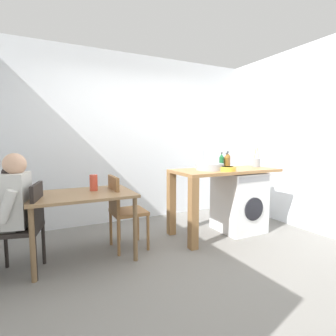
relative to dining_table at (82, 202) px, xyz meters
The scene contains 18 objects.
ground_plane 1.31m from the dining_table, 28.18° to the right, with size 5.46×5.46×0.00m, color slate.
wall_back 1.73m from the dining_table, 50.41° to the left, with size 4.60×0.10×2.70m, color silver.
wall_counter_side 3.28m from the dining_table, ahead, with size 0.10×3.80×2.70m, color silver.
dining_table is the anchor object (origin of this frame).
chair_person_seat 0.58m from the dining_table, 167.97° to the right, with size 0.48×0.48×0.90m.
chair_opposite 0.50m from the dining_table, ahead, with size 0.40×0.40×0.90m.
seated_person 0.71m from the dining_table, behind, with size 0.54×0.54×1.20m.
kitchen_counter 1.73m from the dining_table, ahead, with size 1.50×0.68×0.92m.
washing_machine 2.21m from the dining_table, ahead, with size 0.60×0.61×0.86m.
sink_basin 1.70m from the dining_table, ahead, with size 0.38×0.38×0.09m, color #9EA0A5.
tap 1.73m from the dining_table, ahead, with size 0.02×0.02×0.28m, color #B2B2B7.
bottle_tall_green 1.96m from the dining_table, ahead, with size 0.07×0.07×0.23m.
bottle_squat_brown 2.04m from the dining_table, ahead, with size 0.08×0.08×0.22m.
bottle_clear_small 2.16m from the dining_table, ahead, with size 0.08×0.08×0.24m.
mixing_bowl 1.86m from the dining_table, ahead, with size 0.21×0.21×0.06m.
utensil_crock 2.59m from the dining_table, ahead, with size 0.11×0.11×0.30m.
vase 0.26m from the dining_table, 33.69° to the left, with size 0.09×0.09×0.19m, color #D84C38.
scissors 1.91m from the dining_table, ahead, with size 0.15×0.06×0.01m.
Camera 1 is at (-1.43, -2.46, 1.32)m, focal length 28.34 mm.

